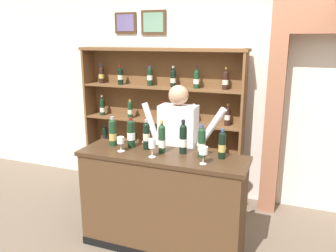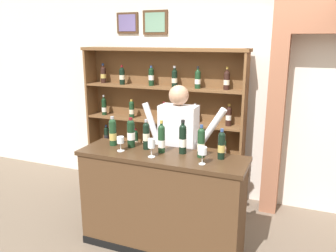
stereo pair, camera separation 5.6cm
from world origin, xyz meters
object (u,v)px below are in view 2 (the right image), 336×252
at_px(wine_glass_right, 120,141).
at_px(tasting_bottle_grappa, 221,145).
at_px(wine_glass_left, 151,144).
at_px(wine_shelf, 163,119).
at_px(tasting_bottle_bianco, 131,133).
at_px(tasting_counter, 162,202).
at_px(tasting_bottle_vin_santo, 113,132).
at_px(wine_glass_spare, 202,152).
at_px(tasting_bottle_chianti, 162,139).
at_px(tasting_bottle_rosso, 183,138).
at_px(tasting_bottle_prosecco, 146,135).
at_px(shopkeeper, 179,142).
at_px(tasting_bottle_super_tuscan, 201,142).

bearing_deg(wine_glass_right, tasting_bottle_grappa, 8.91).
bearing_deg(wine_glass_left, wine_shelf, 108.69).
distance_m(tasting_bottle_bianco, wine_glass_left, 0.38).
relative_size(tasting_counter, tasting_bottle_vin_santo, 5.37).
relative_size(wine_glass_spare, wine_glass_left, 0.90).
xyz_separation_m(tasting_bottle_chianti, wine_glass_left, (-0.03, -0.16, -0.01)).
relative_size(tasting_counter, tasting_bottle_chianti, 5.16).
distance_m(tasting_counter, tasting_bottle_vin_santo, 0.88).
distance_m(tasting_counter, tasting_bottle_bianco, 0.77).
bearing_deg(wine_glass_spare, tasting_counter, 165.68).
xyz_separation_m(tasting_bottle_rosso, wine_glass_right, (-0.59, -0.16, -0.05)).
height_order(tasting_bottle_rosso, tasting_bottle_grappa, tasting_bottle_rosso).
xyz_separation_m(tasting_counter, tasting_bottle_prosecco, (-0.20, 0.09, 0.66)).
relative_size(shopkeeper, wine_glass_left, 9.21).
bearing_deg(tasting_bottle_chianti, wine_glass_left, -102.31).
bearing_deg(tasting_bottle_chianti, tasting_bottle_grappa, 3.70).
distance_m(tasting_bottle_grappa, wine_glass_spare, 0.24).
xyz_separation_m(tasting_bottle_vin_santo, wine_glass_left, (0.52, -0.18, -0.02)).
bearing_deg(tasting_bottle_bianco, tasting_bottle_grappa, -0.19).
bearing_deg(tasting_bottle_grappa, wine_shelf, 132.75).
relative_size(tasting_bottle_bianco, tasting_bottle_chianti, 0.96).
distance_m(tasting_bottle_bianco, tasting_bottle_super_tuscan, 0.75).
bearing_deg(tasting_bottle_prosecco, wine_glass_spare, -17.41).
xyz_separation_m(tasting_bottle_grappa, wine_glass_spare, (-0.12, -0.20, -0.02)).
bearing_deg(tasting_bottle_grappa, wine_glass_spare, -121.30).
height_order(tasting_bottle_bianco, tasting_bottle_grappa, tasting_bottle_bianco).
bearing_deg(tasting_bottle_grappa, tasting_bottle_prosecco, 179.96).
xyz_separation_m(tasting_bottle_bianco, tasting_bottle_super_tuscan, (0.75, -0.03, -0.01)).
bearing_deg(tasting_bottle_rosso, wine_shelf, 121.09).
relative_size(shopkeeper, tasting_bottle_grappa, 5.65).
distance_m(shopkeeper, tasting_bottle_vin_santo, 0.72).
bearing_deg(wine_glass_right, wine_shelf, 94.55).
height_order(wine_shelf, tasting_bottle_prosecco, wine_shelf).
xyz_separation_m(tasting_bottle_bianco, wine_glass_left, (0.32, -0.20, -0.03)).
relative_size(tasting_bottle_bianco, wine_glass_left, 1.75).
bearing_deg(tasting_bottle_super_tuscan, wine_glass_spare, -69.82).
relative_size(shopkeeper, tasting_bottle_super_tuscan, 5.20).
bearing_deg(tasting_bottle_rosso, tasting_bottle_vin_santo, -177.91).
height_order(tasting_bottle_vin_santo, tasting_bottle_rosso, tasting_bottle_rosso).
distance_m(shopkeeper, wine_glass_left, 0.60).
xyz_separation_m(tasting_bottle_rosso, wine_glass_spare, (0.26, -0.21, -0.03)).
bearing_deg(shopkeeper, tasting_bottle_rosso, -64.38).
distance_m(tasting_bottle_chianti, tasting_bottle_rosso, 0.21).
bearing_deg(tasting_bottle_rosso, shopkeeper, 115.62).
bearing_deg(shopkeeper, tasting_bottle_grappa, -34.54).
distance_m(tasting_bottle_bianco, tasting_bottle_grappa, 0.94).
bearing_deg(tasting_bottle_grappa, tasting_bottle_rosso, 178.18).
bearing_deg(wine_glass_right, wine_glass_spare, -3.25).
height_order(tasting_counter, tasting_bottle_vin_santo, tasting_bottle_vin_santo).
height_order(shopkeeper, tasting_bottle_grappa, shopkeeper).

